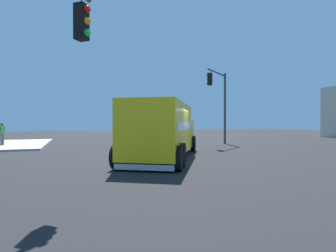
# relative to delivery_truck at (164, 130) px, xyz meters

# --- Properties ---
(ground_plane) EXTENTS (100.00, 100.00, 0.00)m
(ground_plane) POSITION_rel_delivery_truck_xyz_m (0.63, 0.45, -1.47)
(ground_plane) COLOR black
(delivery_truck) EXTENTS (8.65, 6.51, 2.80)m
(delivery_truck) POSITION_rel_delivery_truck_xyz_m (0.00, 0.00, 0.00)
(delivery_truck) COLOR yellow
(delivery_truck) RESTS_ON ground
(traffic_light_secondary) EXTENTS (2.36, 3.05, 6.22)m
(traffic_light_secondary) POSITION_rel_delivery_truck_xyz_m (-6.49, 7.33, 2.57)
(traffic_light_secondary) COLOR #38383D
(traffic_light_secondary) RESTS_ON ground
(pedestrian_near_corner) EXTENTS (0.46, 0.37, 1.71)m
(pedestrian_near_corner) POSITION_rel_delivery_truck_xyz_m (-10.14, -9.51, -0.36)
(pedestrian_near_corner) COLOR #4C4C51
(pedestrian_near_corner) RESTS_ON sidewalk_corner_near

